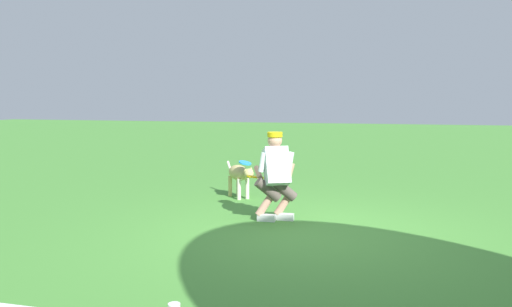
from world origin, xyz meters
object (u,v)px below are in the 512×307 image
Objects in this scene: person at (276,174)px; dog at (240,175)px; frisbee_held at (255,177)px; frisbee_flying at (245,163)px.

person is 1.84m from dog.
frisbee_flying is at bearing -66.48° from frisbee_held.
frisbee_held is (-0.47, 1.08, -0.06)m from frisbee_flying.
dog is 3.59× the size of frisbee_flying.
person is at bearing -9.16° from dog.
dog is at bearing -64.41° from frisbee_held.
person is 1.49m from frisbee_flying.
person reaches higher than frisbee_held.
dog is at bearing 6.01° from person.
dog is 0.41m from frisbee_flying.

